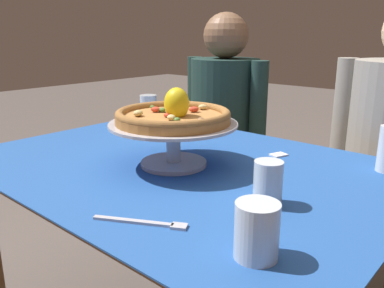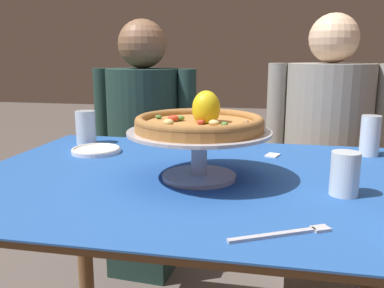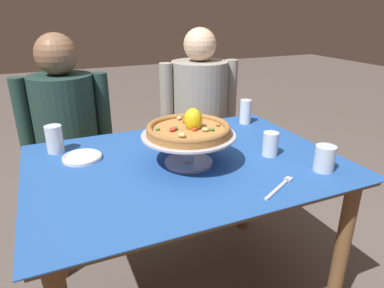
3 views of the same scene
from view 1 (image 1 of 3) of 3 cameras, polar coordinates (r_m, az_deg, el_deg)
name	(u,v)px [view 1 (image 1 of 3)]	position (r m, az deg, el deg)	size (l,w,h in m)	color
dining_table	(181,194)	(1.22, -1.66, -7.21)	(1.24, 0.90, 0.71)	brown
pizza_stand	(174,136)	(1.14, -2.67, 1.10)	(0.37, 0.37, 0.13)	#B7B7C1
pizza	(173,115)	(1.12, -2.67, 4.17)	(0.33, 0.33, 0.10)	#AD753D
water_glass_front_right	(257,234)	(0.70, 9.26, -12.67)	(0.08, 0.08, 0.10)	silver
water_glass_side_right	(268,186)	(0.91, 10.82, -5.93)	(0.07, 0.07, 0.10)	silver
water_glass_back_left	(149,110)	(1.72, -6.26, 4.84)	(0.07, 0.07, 0.12)	silver
side_plate	(142,129)	(1.58, -7.25, 2.16)	(0.16, 0.16, 0.02)	white
dinner_fork	(145,223)	(0.82, -6.73, -11.15)	(0.18, 0.11, 0.01)	#B7B7C1
sugar_packet	(279,155)	(1.28, 12.32, -1.53)	(0.05, 0.04, 0.01)	white
diner_left	(224,138)	(2.03, 4.56, 0.93)	(0.49, 0.36, 1.18)	#1E3833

